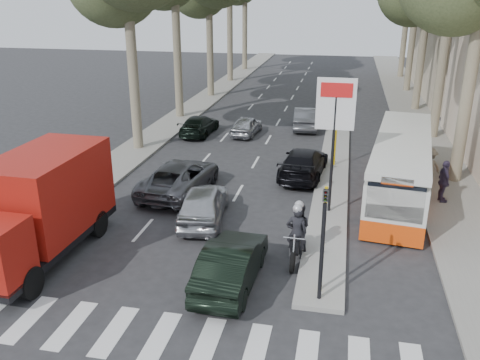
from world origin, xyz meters
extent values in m
plane|color=#28282B|center=(0.00, 0.00, 0.00)|extent=(120.00, 120.00, 0.00)
cube|color=gray|center=(8.60, 25.00, 0.06)|extent=(3.20, 70.00, 0.12)
cube|color=gray|center=(-8.00, 28.00, 0.06)|extent=(2.40, 64.00, 0.12)
cube|color=gray|center=(3.25, 11.00, 0.08)|extent=(1.50, 26.00, 0.16)
cylinder|color=yellow|center=(3.25, -1.00, 1.75)|extent=(0.10, 0.10, 3.50)
cylinder|color=yellow|center=(3.25, 5.00, 1.75)|extent=(0.10, 0.10, 3.50)
cylinder|color=yellow|center=(3.25, 11.00, 1.75)|extent=(0.10, 0.10, 3.50)
cylinder|color=black|center=(3.25, 5.00, 2.60)|extent=(0.12, 0.12, 5.20)
cube|color=white|center=(3.25, 5.00, 4.60)|extent=(1.50, 0.10, 2.00)
cube|color=red|center=(3.25, 4.94, 5.15)|extent=(1.20, 0.02, 0.55)
cylinder|color=black|center=(3.25, -1.50, 1.60)|extent=(0.12, 0.12, 3.20)
imported|color=black|center=(3.25, -1.50, 3.10)|extent=(0.16, 0.41, 1.00)
cylinder|color=#6B604C|center=(-8.00, 12.00, 4.20)|extent=(0.56, 0.56, 8.40)
cylinder|color=#6B604C|center=(-8.10, 20.00, 4.48)|extent=(0.56, 0.56, 8.96)
cylinder|color=#6B604C|center=(-7.90, 28.00, 4.06)|extent=(0.56, 0.56, 8.12)
cylinder|color=#6B604C|center=(-8.00, 36.00, 4.76)|extent=(0.56, 0.56, 9.52)
cylinder|color=#6B604C|center=(-8.10, 44.00, 4.34)|extent=(0.56, 0.56, 8.68)
cylinder|color=#6B604C|center=(9.00, 10.00, 4.20)|extent=(0.56, 0.56, 8.40)
cylinder|color=#6B604C|center=(9.10, 18.00, 4.62)|extent=(0.56, 0.56, 9.24)
cylinder|color=#6B604C|center=(8.90, 26.00, 3.92)|extent=(0.56, 0.56, 7.84)
cylinder|color=#6B604C|center=(9.00, 34.00, 4.48)|extent=(0.56, 0.56, 8.96)
cylinder|color=#6B604C|center=(9.10, 42.00, 4.20)|extent=(0.56, 0.56, 8.40)
imported|color=#B0B3B9|center=(-1.65, 3.38, 0.73)|extent=(2.25, 4.48, 1.47)
imported|color=black|center=(0.48, -1.00, 0.72)|extent=(1.67, 4.41, 1.44)
imported|color=#4C4D53|center=(-3.50, 6.00, 0.74)|extent=(2.83, 5.47, 1.48)
imported|color=black|center=(1.80, 9.32, 0.71)|extent=(2.36, 5.01, 1.41)
imported|color=#AAACB2|center=(-2.45, 16.34, 0.60)|extent=(1.68, 3.61, 1.20)
imported|color=#52545A|center=(1.10, 18.72, 0.71)|extent=(1.78, 4.41, 1.42)
imported|color=black|center=(-5.43, 15.83, 0.61)|extent=(1.85, 4.24, 1.21)
cube|color=black|center=(-6.30, -0.74, 0.61)|extent=(2.57, 6.68, 0.28)
cylinder|color=black|center=(-5.24, -2.97, 0.50)|extent=(0.35, 1.00, 0.99)
cylinder|color=black|center=(-7.36, 1.27, 0.50)|extent=(0.35, 1.00, 0.99)
cylinder|color=black|center=(-5.15, 1.22, 0.50)|extent=(0.35, 1.00, 0.99)
cube|color=maroon|center=(-6.28, 0.14, 2.16)|extent=(2.64, 4.70, 2.76)
cube|color=#EF470D|center=(6.20, 7.67, 0.49)|extent=(3.53, 10.53, 0.81)
cube|color=silver|center=(6.20, 7.67, 1.57)|extent=(3.53, 10.53, 1.35)
cube|color=black|center=(6.20, 7.67, 1.84)|extent=(3.49, 10.12, 0.76)
cube|color=silver|center=(6.20, 7.67, 2.56)|extent=(3.53, 10.53, 0.27)
cube|color=black|center=(5.55, 2.58, 1.71)|extent=(1.97, 0.31, 1.35)
cube|color=#EF470D|center=(5.55, 2.58, 2.50)|extent=(1.08, 0.20, 0.29)
cylinder|color=black|center=(4.79, 4.52, 0.40)|extent=(0.36, 0.89, 0.86)
cylinder|color=black|center=(6.78, 4.26, 0.40)|extent=(0.36, 0.89, 0.86)
cylinder|color=black|center=(5.60, 10.87, 0.40)|extent=(0.36, 0.89, 0.86)
cylinder|color=black|center=(7.58, 10.61, 0.40)|extent=(0.36, 0.89, 0.86)
cylinder|color=black|center=(2.28, 0.10, 0.36)|extent=(0.13, 0.72, 0.72)
cylinder|color=black|center=(2.32, 1.79, 0.36)|extent=(0.13, 0.72, 0.72)
cylinder|color=silver|center=(2.28, 0.18, 0.79)|extent=(0.08, 0.45, 0.90)
cube|color=black|center=(2.30, 1.00, 0.51)|extent=(0.27, 0.85, 0.34)
cube|color=black|center=(2.30, 0.77, 0.81)|extent=(0.35, 0.51, 0.25)
cube|color=black|center=(2.31, 1.34, 0.74)|extent=(0.33, 0.74, 0.14)
cylinder|color=silver|center=(2.29, 0.24, 1.15)|extent=(0.70, 0.06, 0.05)
imported|color=black|center=(2.30, 1.00, 1.00)|extent=(0.70, 0.47, 1.90)
imported|color=black|center=(2.31, 1.45, 0.94)|extent=(0.87, 0.50, 1.78)
sphere|color=#B2B2B7|center=(2.30, 0.94, 1.90)|extent=(0.32, 0.32, 0.32)
sphere|color=#B2B2B7|center=(2.31, 1.42, 1.83)|extent=(0.32, 0.32, 0.32)
imported|color=#40344E|center=(7.97, 7.08, 1.04)|extent=(0.69, 1.15, 1.84)
imported|color=#716555|center=(7.55, 8.75, 1.06)|extent=(1.33, 1.02, 1.88)
camera|label=1|loc=(3.59, -14.52, 8.69)|focal=38.00mm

